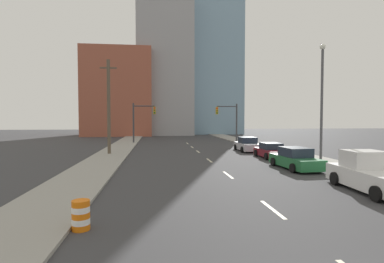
{
  "coord_description": "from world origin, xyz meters",
  "views": [
    {
      "loc": [
        -4.5,
        -3.63,
        3.52
      ],
      "look_at": [
        -0.72,
        27.68,
        2.2
      ],
      "focal_mm": 28.0,
      "sensor_mm": 36.0,
      "label": 1
    }
  ],
  "objects_px": {
    "street_lamp": "(322,95)",
    "traffic_barrel": "(81,215)",
    "traffic_signal_left": "(140,118)",
    "sedan_maroon": "(271,151)",
    "pickup_truck_white": "(372,175)",
    "utility_pole_left_mid": "(109,106)",
    "sedan_green": "(295,159)",
    "sedan_silver": "(247,145)",
    "traffic_signal_right": "(231,118)"
  },
  "relations": [
    {
      "from": "traffic_signal_left",
      "to": "sedan_maroon",
      "type": "xyz_separation_m",
      "value": [
        12.63,
        -17.99,
        -3.07
      ]
    },
    {
      "from": "pickup_truck_white",
      "to": "sedan_silver",
      "type": "relative_size",
      "value": 1.16
    },
    {
      "from": "traffic_signal_left",
      "to": "sedan_silver",
      "type": "xyz_separation_m",
      "value": [
        12.26,
        -12.16,
        -3.0
      ]
    },
    {
      "from": "street_lamp",
      "to": "traffic_barrel",
      "type": "bearing_deg",
      "value": -140.66
    },
    {
      "from": "street_lamp",
      "to": "sedan_silver",
      "type": "height_order",
      "value": "street_lamp"
    },
    {
      "from": "pickup_truck_white",
      "to": "sedan_green",
      "type": "distance_m",
      "value": 6.76
    },
    {
      "from": "traffic_signal_left",
      "to": "traffic_barrel",
      "type": "xyz_separation_m",
      "value": [
        -0.08,
        -34.21,
        -3.22
      ]
    },
    {
      "from": "traffic_signal_right",
      "to": "sedan_green",
      "type": "relative_size",
      "value": 1.19
    },
    {
      "from": "traffic_signal_right",
      "to": "sedan_green",
      "type": "distance_m",
      "value": 24.15
    },
    {
      "from": "traffic_barrel",
      "to": "street_lamp",
      "type": "bearing_deg",
      "value": 39.34
    },
    {
      "from": "utility_pole_left_mid",
      "to": "traffic_barrel",
      "type": "xyz_separation_m",
      "value": [
        2.19,
        -20.33,
        -4.29
      ]
    },
    {
      "from": "street_lamp",
      "to": "utility_pole_left_mid",
      "type": "bearing_deg",
      "value": 156.55
    },
    {
      "from": "sedan_green",
      "to": "sedan_maroon",
      "type": "xyz_separation_m",
      "value": [
        0.57,
        5.93,
        -0.06
      ]
    },
    {
      "from": "sedan_green",
      "to": "traffic_signal_right",
      "type": "bearing_deg",
      "value": 84.1
    },
    {
      "from": "traffic_signal_right",
      "to": "traffic_signal_left",
      "type": "bearing_deg",
      "value": 180.0
    },
    {
      "from": "sedan_green",
      "to": "sedan_silver",
      "type": "xyz_separation_m",
      "value": [
        0.2,
        11.76,
        0.01
      ]
    },
    {
      "from": "traffic_signal_left",
      "to": "sedan_green",
      "type": "xyz_separation_m",
      "value": [
        12.06,
        -23.92,
        -3.01
      ]
    },
    {
      "from": "pickup_truck_white",
      "to": "sedan_maroon",
      "type": "relative_size",
      "value": 1.23
    },
    {
      "from": "sedan_green",
      "to": "sedan_maroon",
      "type": "bearing_deg",
      "value": 81.97
    },
    {
      "from": "pickup_truck_white",
      "to": "sedan_silver",
      "type": "distance_m",
      "value": 18.49
    },
    {
      "from": "sedan_maroon",
      "to": "sedan_silver",
      "type": "bearing_deg",
      "value": 93.77
    },
    {
      "from": "street_lamp",
      "to": "sedan_silver",
      "type": "distance_m",
      "value": 10.94
    },
    {
      "from": "street_lamp",
      "to": "sedan_silver",
      "type": "bearing_deg",
      "value": 108.35
    },
    {
      "from": "street_lamp",
      "to": "sedan_green",
      "type": "height_order",
      "value": "street_lamp"
    },
    {
      "from": "utility_pole_left_mid",
      "to": "street_lamp",
      "type": "xyz_separation_m",
      "value": [
        17.65,
        -7.66,
        0.63
      ]
    },
    {
      "from": "pickup_truck_white",
      "to": "sedan_silver",
      "type": "height_order",
      "value": "pickup_truck_white"
    },
    {
      "from": "sedan_silver",
      "to": "utility_pole_left_mid",
      "type": "bearing_deg",
      "value": -172.29
    },
    {
      "from": "street_lamp",
      "to": "sedan_green",
      "type": "xyz_separation_m",
      "value": [
        -3.31,
        -2.39,
        -4.71
      ]
    },
    {
      "from": "sedan_green",
      "to": "sedan_silver",
      "type": "height_order",
      "value": "sedan_silver"
    },
    {
      "from": "sedan_maroon",
      "to": "sedan_silver",
      "type": "relative_size",
      "value": 0.95
    },
    {
      "from": "utility_pole_left_mid",
      "to": "sedan_silver",
      "type": "distance_m",
      "value": 15.2
    },
    {
      "from": "traffic_signal_right",
      "to": "sedan_green",
      "type": "bearing_deg",
      "value": -93.32
    },
    {
      "from": "traffic_signal_right",
      "to": "street_lamp",
      "type": "relative_size",
      "value": 0.62
    },
    {
      "from": "utility_pole_left_mid",
      "to": "street_lamp",
      "type": "relative_size",
      "value": 0.99
    },
    {
      "from": "traffic_signal_left",
      "to": "sedan_green",
      "type": "relative_size",
      "value": 1.19
    },
    {
      "from": "traffic_signal_right",
      "to": "sedan_silver",
      "type": "xyz_separation_m",
      "value": [
        -1.18,
        -12.16,
        -3.0
      ]
    },
    {
      "from": "utility_pole_left_mid",
      "to": "street_lamp",
      "type": "bearing_deg",
      "value": -23.45
    },
    {
      "from": "traffic_signal_left",
      "to": "traffic_barrel",
      "type": "relative_size",
      "value": 6.1
    },
    {
      "from": "traffic_barrel",
      "to": "sedan_maroon",
      "type": "height_order",
      "value": "sedan_maroon"
    },
    {
      "from": "traffic_signal_left",
      "to": "sedan_green",
      "type": "distance_m",
      "value": 26.96
    },
    {
      "from": "utility_pole_left_mid",
      "to": "sedan_silver",
      "type": "relative_size",
      "value": 2.02
    },
    {
      "from": "street_lamp",
      "to": "traffic_signal_left",
      "type": "bearing_deg",
      "value": 125.52
    },
    {
      "from": "traffic_barrel",
      "to": "street_lamp",
      "type": "xyz_separation_m",
      "value": [
        15.46,
        12.67,
        4.92
      ]
    },
    {
      "from": "traffic_signal_right",
      "to": "street_lamp",
      "type": "distance_m",
      "value": 21.69
    },
    {
      "from": "pickup_truck_white",
      "to": "sedan_maroon",
      "type": "height_order",
      "value": "pickup_truck_white"
    },
    {
      "from": "sedan_green",
      "to": "utility_pole_left_mid",
      "type": "bearing_deg",
      "value": 142.41
    },
    {
      "from": "pickup_truck_white",
      "to": "sedan_silver",
      "type": "xyz_separation_m",
      "value": [
        -0.44,
        18.49,
        -0.09
      ]
    },
    {
      "from": "traffic_barrel",
      "to": "sedan_maroon",
      "type": "xyz_separation_m",
      "value": [
        12.71,
        16.22,
        0.15
      ]
    },
    {
      "from": "traffic_barrel",
      "to": "street_lamp",
      "type": "relative_size",
      "value": 0.1
    },
    {
      "from": "traffic_barrel",
      "to": "sedan_silver",
      "type": "distance_m",
      "value": 25.27
    }
  ]
}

